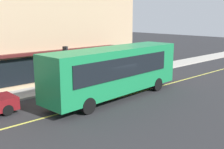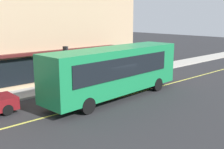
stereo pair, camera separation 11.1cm
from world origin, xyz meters
name	(u,v)px [view 2 (the right image)]	position (x,y,z in m)	size (l,w,h in m)	color
ground	(112,99)	(0.00, 0.00, 0.00)	(120.00, 120.00, 0.00)	#28282B
sidewalk	(71,85)	(0.00, 5.12, 0.07)	(80.00, 2.41, 0.15)	#B2ADA3
lane_centre_stripe	(112,99)	(0.00, 0.00, 0.00)	(36.00, 0.16, 0.01)	#D8D14C
storefront_building	(18,1)	(-1.54, 10.79, 6.92)	(20.28, 9.55, 13.85)	tan
bus	(115,70)	(0.46, 0.21, 1.99)	(11.27, 3.27, 3.50)	#197F47
traffic_light	(66,57)	(-0.81, 4.43, 2.53)	(0.30, 0.52, 3.20)	#2D2D33
pedestrian_by_curb	(163,57)	(11.66, 4.75, 1.27)	(0.34, 0.34, 1.84)	black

